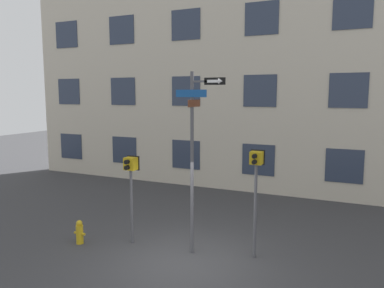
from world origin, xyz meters
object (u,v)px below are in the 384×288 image
object	(u,v)px
street_sign_pole	(194,148)
pedestrian_signal_right	(256,176)
fire_hydrant	(80,232)
pedestrian_signal_left	(131,175)

from	to	relation	value
street_sign_pole	pedestrian_signal_right	bearing A→B (deg)	14.76
fire_hydrant	street_sign_pole	bearing A→B (deg)	12.89
street_sign_pole	fire_hydrant	world-z (taller)	street_sign_pole
street_sign_pole	fire_hydrant	xyz separation A→B (m)	(-3.26, -0.75, -2.53)
pedestrian_signal_left	pedestrian_signal_right	distance (m)	3.51
street_sign_pole	fire_hydrant	bearing A→B (deg)	-167.11
pedestrian_signal_right	fire_hydrant	world-z (taller)	pedestrian_signal_right
fire_hydrant	pedestrian_signal_right	bearing A→B (deg)	13.49
street_sign_pole	pedestrian_signal_right	world-z (taller)	street_sign_pole
pedestrian_signal_left	pedestrian_signal_right	size ratio (longest dim) A/B	0.89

